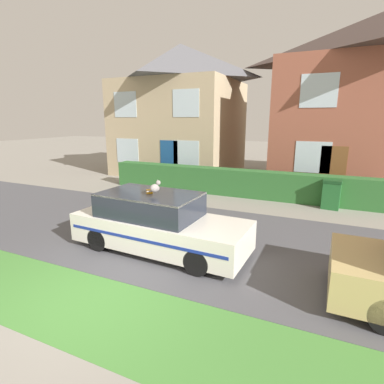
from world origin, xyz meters
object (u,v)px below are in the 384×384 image
(house_right, at_px, (374,102))
(wheelie_bin, at_px, (331,194))
(cat, at_px, (155,187))
(police_car, at_px, (157,223))
(house_left, at_px, (181,109))

(house_right, bearing_deg, wheelie_bin, -106.64)
(cat, height_order, wheelie_bin, cat)
(police_car, height_order, house_left, house_left)
(police_car, xyz_separation_m, house_right, (5.37, 10.52, 3.22))
(cat, height_order, house_left, house_left)
(police_car, xyz_separation_m, cat, (0.07, -0.14, 0.93))
(house_left, xyz_separation_m, wheelie_bin, (8.47, -4.97, -3.19))
(police_car, distance_m, house_left, 11.92)
(house_left, bearing_deg, police_car, -66.69)
(house_right, height_order, wheelie_bin, house_right)
(house_left, height_order, wheelie_bin, house_left)
(cat, height_order, house_right, house_right)
(house_right, bearing_deg, cat, -116.45)
(cat, distance_m, wheelie_bin, 7.01)
(police_car, height_order, wheelie_bin, police_car)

